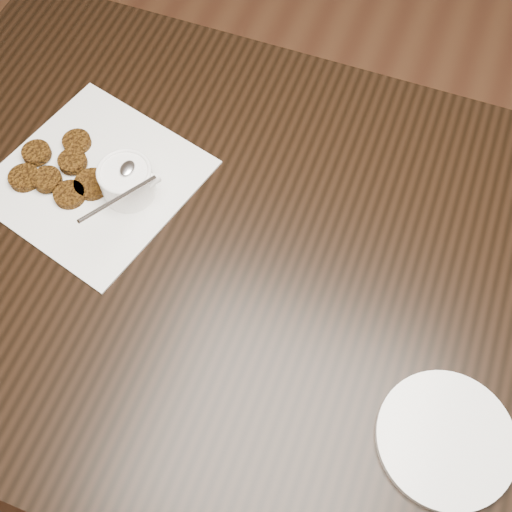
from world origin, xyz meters
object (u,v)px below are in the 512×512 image
(napkin, at_px, (96,179))
(table, at_px, (268,342))
(sauce_ramekin, at_px, (124,170))
(plate_empty, at_px, (446,439))

(napkin, bearing_deg, table, -8.43)
(napkin, relative_size, sauce_ramekin, 2.52)
(sauce_ramekin, xyz_separation_m, plate_empty, (0.63, -0.23, -0.06))
(table, height_order, napkin, napkin)
(napkin, height_order, sauce_ramekin, sauce_ramekin)
(plate_empty, bearing_deg, napkin, 161.41)
(napkin, bearing_deg, plate_empty, -18.59)
(plate_empty, bearing_deg, table, 151.71)
(table, relative_size, sauce_ramekin, 11.55)
(table, xyz_separation_m, napkin, (-0.36, 0.05, 0.38))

